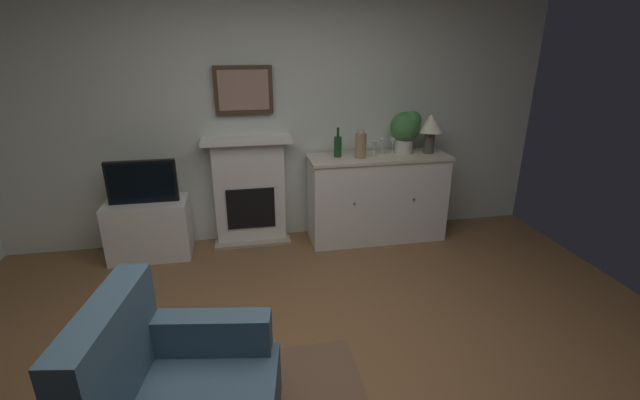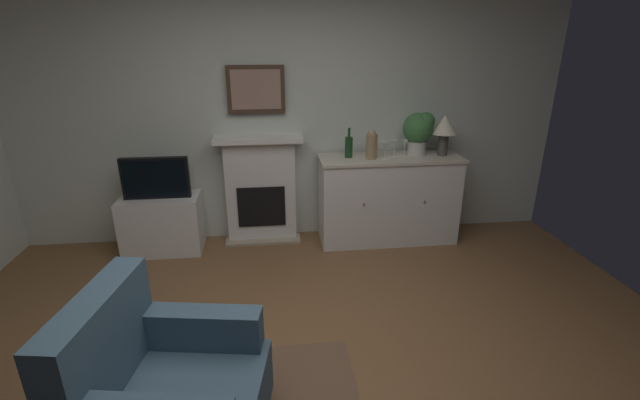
% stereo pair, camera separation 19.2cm
% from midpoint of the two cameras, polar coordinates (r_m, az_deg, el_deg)
% --- Properties ---
extents(ground_plane, '(5.57, 4.63, 0.10)m').
position_cam_midpoint_polar(ground_plane, '(2.93, 1.51, -23.98)').
color(ground_plane, brown).
rests_on(ground_plane, ground).
extents(wall_rear, '(5.57, 0.06, 2.92)m').
position_cam_midpoint_polar(wall_rear, '(4.39, -2.68, 13.46)').
color(wall_rear, silver).
rests_on(wall_rear, ground_plane).
extents(fireplace_unit, '(0.87, 0.30, 1.10)m').
position_cam_midpoint_polar(fireplace_unit, '(4.46, -6.57, 1.39)').
color(fireplace_unit, white).
rests_on(fireplace_unit, ground_plane).
extents(framed_picture, '(0.55, 0.04, 0.45)m').
position_cam_midpoint_polar(framed_picture, '(4.29, -7.13, 14.23)').
color(framed_picture, '#473323').
extents(sideboard_cabinet, '(1.42, 0.49, 0.90)m').
position_cam_midpoint_polar(sideboard_cabinet, '(4.52, 10.15, 0.11)').
color(sideboard_cabinet, white).
rests_on(sideboard_cabinet, ground_plane).
extents(table_lamp, '(0.26, 0.26, 0.40)m').
position_cam_midpoint_polar(table_lamp, '(4.51, 17.27, 9.09)').
color(table_lamp, '#4C4742').
rests_on(table_lamp, sideboard_cabinet).
extents(wine_bottle, '(0.08, 0.08, 0.29)m').
position_cam_midpoint_polar(wine_bottle, '(4.29, 5.10, 7.01)').
color(wine_bottle, '#193F1E').
rests_on(wine_bottle, sideboard_cabinet).
extents(wine_glass_left, '(0.07, 0.07, 0.16)m').
position_cam_midpoint_polar(wine_glass_left, '(4.29, 9.92, 6.99)').
color(wine_glass_left, silver).
rests_on(wine_glass_left, sideboard_cabinet).
extents(wine_glass_center, '(0.07, 0.07, 0.16)m').
position_cam_midpoint_polar(wine_glass_center, '(4.39, 11.03, 7.23)').
color(wine_glass_center, silver).
rests_on(wine_glass_center, sideboard_cabinet).
extents(wine_glass_right, '(0.07, 0.07, 0.16)m').
position_cam_midpoint_polar(wine_glass_right, '(4.43, 12.36, 7.27)').
color(wine_glass_right, silver).
rests_on(wine_glass_right, sideboard_cabinet).
extents(vase_decorative, '(0.11, 0.11, 0.28)m').
position_cam_midpoint_polar(vase_decorative, '(4.25, 8.12, 7.21)').
color(vase_decorative, '#9E7F5B').
rests_on(vase_decorative, sideboard_cabinet).
extents(tv_cabinet, '(0.75, 0.42, 0.56)m').
position_cam_midpoint_polar(tv_cabinet, '(4.52, -18.88, -3.02)').
color(tv_cabinet, white).
rests_on(tv_cabinet, ground_plane).
extents(tv_set, '(0.62, 0.07, 0.40)m').
position_cam_midpoint_polar(tv_set, '(4.33, -19.66, 2.72)').
color(tv_set, black).
rests_on(tv_set, tv_cabinet).
extents(potted_plant_small, '(0.30, 0.30, 0.43)m').
position_cam_midpoint_polar(potted_plant_small, '(4.46, 14.14, 8.98)').
color(potted_plant_small, beige).
rests_on(potted_plant_small, sideboard_cabinet).
extents(armchair, '(0.93, 0.89, 0.92)m').
position_cam_midpoint_polar(armchair, '(2.40, -17.48, -23.20)').
color(armchair, '#3F596B').
rests_on(armchair, ground_plane).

